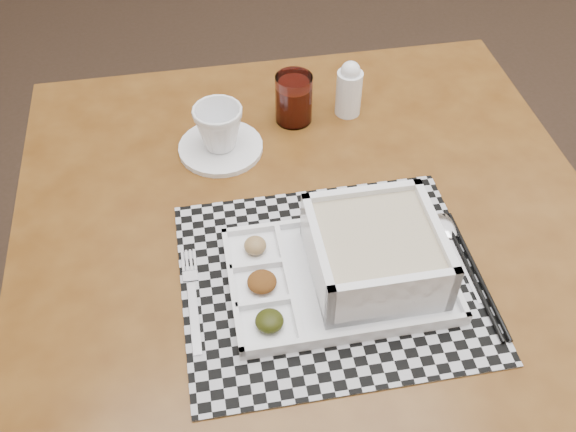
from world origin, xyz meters
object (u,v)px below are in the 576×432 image
(creamer_bottle, at_px, (349,89))
(juice_glass, at_px, (294,100))
(cup, at_px, (219,128))
(dining_table, at_px, (312,254))
(serving_tray, at_px, (363,260))

(creamer_bottle, bearing_deg, juice_glass, -178.11)
(juice_glass, bearing_deg, cup, -156.30)
(dining_table, xyz_separation_m, creamer_bottle, (0.12, 0.27, 0.13))
(dining_table, height_order, serving_tray, serving_tray)
(dining_table, distance_m, serving_tray, 0.17)
(serving_tray, xyz_separation_m, juice_glass, (-0.03, 0.38, 0.00))
(juice_glass, xyz_separation_m, creamer_bottle, (0.10, 0.00, 0.01))
(juice_glass, height_order, creamer_bottle, creamer_bottle)
(serving_tray, relative_size, creamer_bottle, 2.90)
(creamer_bottle, bearing_deg, dining_table, -114.27)
(serving_tray, bearing_deg, cup, 118.45)
(serving_tray, height_order, juice_glass, serving_tray)
(cup, relative_size, juice_glass, 0.92)
(serving_tray, distance_m, creamer_bottle, 0.40)
(dining_table, height_order, cup, cup)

